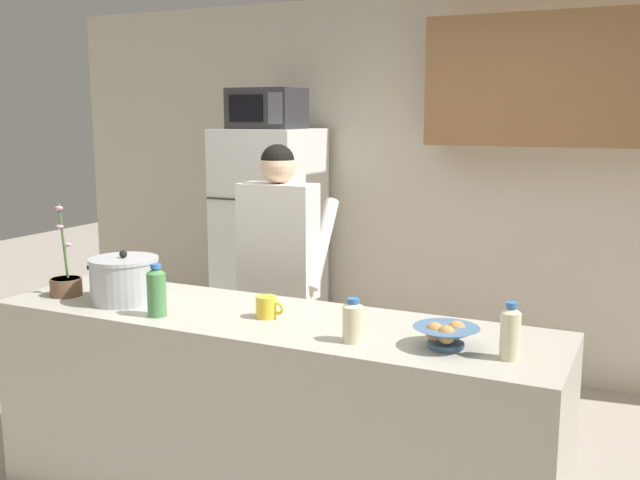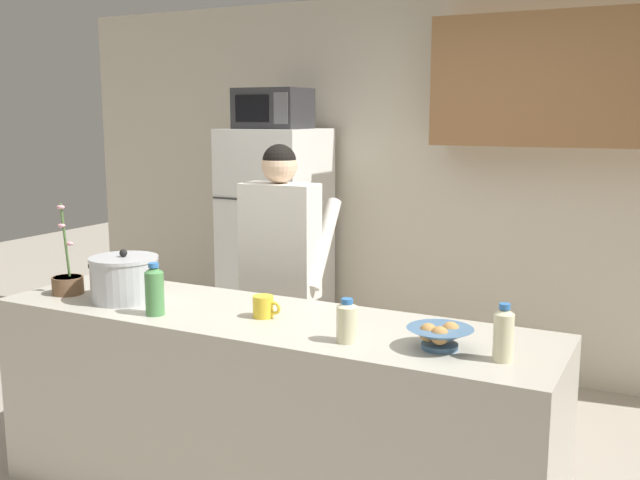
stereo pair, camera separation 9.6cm
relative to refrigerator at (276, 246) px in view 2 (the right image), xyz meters
The scene contains 12 objects.
back_wall_unit 1.51m from the refrigerator, 16.70° to the left, with size 6.00×0.48×2.60m.
kitchen_island 2.15m from the refrigerator, 61.04° to the right, with size 2.56×0.68×0.92m, color #BCB7A8.
refrigerator is the anchor object (origin of this frame).
microwave 0.98m from the refrigerator, 89.93° to the right, with size 0.48×0.37×0.28m.
person_near_pot 1.29m from the refrigerator, 58.17° to the right, with size 0.51×0.43×1.63m.
cooking_pot 1.95m from the refrigerator, 80.88° to the right, with size 0.43×0.32×0.25m.
coffee_mug 2.14m from the refrigerator, 60.84° to the right, with size 0.13×0.09×0.10m.
bread_bowl 2.68m from the refrigerator, 46.24° to the right, with size 0.25×0.25×0.10m.
bottle_near_edge 2.52m from the refrigerator, 53.21° to the right, with size 0.08×0.08×0.17m.
bottle_mid_counter 2.14m from the refrigerator, 73.76° to the right, with size 0.08×0.08×0.23m.
bottle_far_corner 2.87m from the refrigerator, 43.13° to the right, with size 0.07×0.07×0.21m.
potted_orchid 1.95m from the refrigerator, 90.82° to the right, with size 0.15×0.15×0.45m.
Camera 2 is at (1.61, -2.60, 1.79)m, focal length 40.62 mm.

